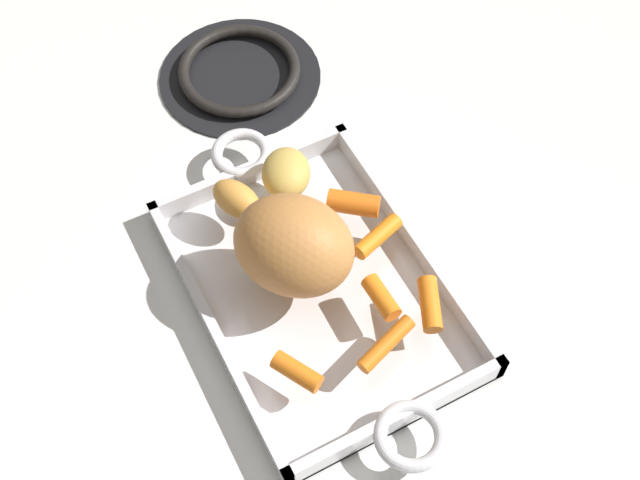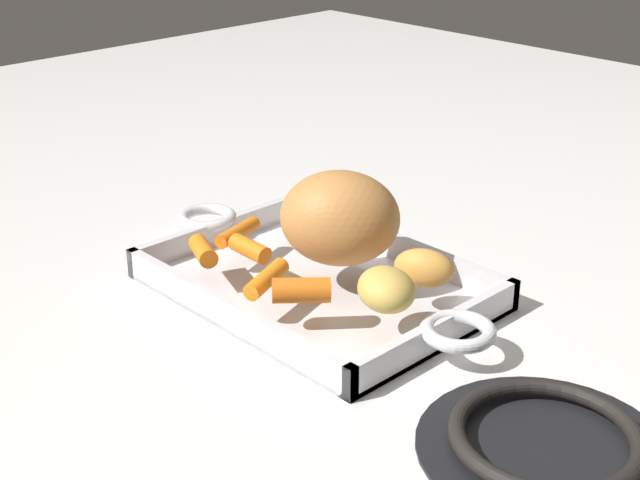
{
  "view_description": "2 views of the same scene",
  "coord_description": "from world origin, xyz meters",
  "px_view_note": "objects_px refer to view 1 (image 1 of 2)",
  "views": [
    {
      "loc": [
        0.34,
        -0.17,
        0.7
      ],
      "look_at": [
        -0.02,
        0.01,
        0.06
      ],
      "focal_mm": 45.97,
      "sensor_mm": 36.0,
      "label": 1
    },
    {
      "loc": [
        -0.57,
        0.54,
        0.41
      ],
      "look_at": [
        -0.02,
        0.02,
        0.07
      ],
      "focal_mm": 51.47,
      "sensor_mm": 36.0,
      "label": 2
    }
  ],
  "objects_px": {
    "pork_roast": "(294,245)",
    "baby_carrot_southwest": "(297,372)",
    "baby_carrot_northwest": "(381,298)",
    "baby_carrot_center_left": "(386,344)",
    "baby_carrot_long": "(430,304)",
    "baby_carrot_southeast": "(378,236)",
    "stove_burner_rear": "(240,72)",
    "baby_carrot_northeast": "(353,203)",
    "roasting_dish": "(317,289)",
    "potato_halved": "(286,173)",
    "potato_golden_large": "(237,199)"
  },
  "relations": [
    {
      "from": "pork_roast",
      "to": "baby_carrot_southwest",
      "type": "relative_size",
      "value": 2.46
    },
    {
      "from": "baby_carrot_northwest",
      "to": "baby_carrot_center_left",
      "type": "xyz_separation_m",
      "value": [
        0.04,
        -0.02,
        -0.0
      ]
    },
    {
      "from": "baby_carrot_long",
      "to": "baby_carrot_southeast",
      "type": "bearing_deg",
      "value": -176.44
    },
    {
      "from": "stove_burner_rear",
      "to": "baby_carrot_northeast",
      "type": "bearing_deg",
      "value": 3.33
    },
    {
      "from": "baby_carrot_northwest",
      "to": "baby_carrot_center_left",
      "type": "distance_m",
      "value": 0.05
    },
    {
      "from": "roasting_dish",
      "to": "baby_carrot_northeast",
      "type": "distance_m",
      "value": 0.09
    },
    {
      "from": "baby_carrot_southwest",
      "to": "stove_burner_rear",
      "type": "distance_m",
      "value": 0.39
    },
    {
      "from": "baby_carrot_northwest",
      "to": "baby_carrot_center_left",
      "type": "bearing_deg",
      "value": -24.48
    },
    {
      "from": "baby_carrot_long",
      "to": "potato_halved",
      "type": "bearing_deg",
      "value": -164.32
    },
    {
      "from": "baby_carrot_northwest",
      "to": "potato_halved",
      "type": "relative_size",
      "value": 0.74
    },
    {
      "from": "baby_carrot_northwest",
      "to": "baby_carrot_northeast",
      "type": "relative_size",
      "value": 0.87
    },
    {
      "from": "baby_carrot_long",
      "to": "potato_golden_large",
      "type": "height_order",
      "value": "potato_golden_large"
    },
    {
      "from": "baby_carrot_southeast",
      "to": "baby_carrot_southwest",
      "type": "height_order",
      "value": "same"
    },
    {
      "from": "roasting_dish",
      "to": "baby_carrot_southwest",
      "type": "height_order",
      "value": "baby_carrot_southwest"
    },
    {
      "from": "baby_carrot_center_left",
      "to": "potato_halved",
      "type": "xyz_separation_m",
      "value": [
        -0.2,
        0.0,
        0.01
      ]
    },
    {
      "from": "baby_carrot_southwest",
      "to": "baby_carrot_northwest",
      "type": "bearing_deg",
      "value": 105.97
    },
    {
      "from": "baby_carrot_long",
      "to": "baby_carrot_northwest",
      "type": "bearing_deg",
      "value": -126.81
    },
    {
      "from": "stove_burner_rear",
      "to": "baby_carrot_long",
      "type": "bearing_deg",
      "value": 3.48
    },
    {
      "from": "baby_carrot_southwest",
      "to": "stove_burner_rear",
      "type": "bearing_deg",
      "value": 162.99
    },
    {
      "from": "baby_carrot_southeast",
      "to": "baby_carrot_center_left",
      "type": "height_order",
      "value": "baby_carrot_southeast"
    },
    {
      "from": "baby_carrot_northeast",
      "to": "baby_carrot_northwest",
      "type": "bearing_deg",
      "value": -14.96
    },
    {
      "from": "stove_burner_rear",
      "to": "baby_carrot_southeast",
      "type": "bearing_deg",
      "value": 3.45
    },
    {
      "from": "potato_golden_large",
      "to": "stove_burner_rear",
      "type": "relative_size",
      "value": 0.29
    },
    {
      "from": "baby_carrot_long",
      "to": "baby_carrot_northeast",
      "type": "relative_size",
      "value": 1.0
    },
    {
      "from": "baby_carrot_northeast",
      "to": "stove_burner_rear",
      "type": "height_order",
      "value": "baby_carrot_northeast"
    },
    {
      "from": "potato_golden_large",
      "to": "baby_carrot_southwest",
      "type": "bearing_deg",
      "value": -8.59
    },
    {
      "from": "baby_carrot_long",
      "to": "potato_golden_large",
      "type": "bearing_deg",
      "value": -149.04
    },
    {
      "from": "baby_carrot_southeast",
      "to": "potato_halved",
      "type": "xyz_separation_m",
      "value": [
        -0.1,
        -0.05,
        0.01
      ]
    },
    {
      "from": "baby_carrot_long",
      "to": "stove_burner_rear",
      "type": "bearing_deg",
      "value": -176.52
    },
    {
      "from": "baby_carrot_southeast",
      "to": "baby_carrot_center_left",
      "type": "distance_m",
      "value": 0.11
    },
    {
      "from": "baby_carrot_southwest",
      "to": "baby_carrot_northeast",
      "type": "height_order",
      "value": "baby_carrot_northeast"
    },
    {
      "from": "pork_roast",
      "to": "potato_halved",
      "type": "xyz_separation_m",
      "value": [
        -0.09,
        0.04,
        -0.03
      ]
    },
    {
      "from": "baby_carrot_southeast",
      "to": "potato_halved",
      "type": "relative_size",
      "value": 0.93
    },
    {
      "from": "pork_roast",
      "to": "potato_halved",
      "type": "bearing_deg",
      "value": 158.06
    },
    {
      "from": "roasting_dish",
      "to": "potato_golden_large",
      "type": "relative_size",
      "value": 7.42
    },
    {
      "from": "baby_carrot_long",
      "to": "baby_carrot_northwest",
      "type": "height_order",
      "value": "baby_carrot_long"
    },
    {
      "from": "baby_carrot_northeast",
      "to": "potato_golden_large",
      "type": "relative_size",
      "value": 0.92
    },
    {
      "from": "baby_carrot_southwest",
      "to": "baby_carrot_long",
      "type": "bearing_deg",
      "value": 90.94
    },
    {
      "from": "baby_carrot_northeast",
      "to": "baby_carrot_long",
      "type": "bearing_deg",
      "value": 3.74
    },
    {
      "from": "baby_carrot_southeast",
      "to": "baby_carrot_southwest",
      "type": "xyz_separation_m",
      "value": [
        0.09,
        -0.13,
        0.0
      ]
    },
    {
      "from": "baby_carrot_southeast",
      "to": "stove_burner_rear",
      "type": "distance_m",
      "value": 0.29
    },
    {
      "from": "baby_carrot_southeast",
      "to": "baby_carrot_center_left",
      "type": "bearing_deg",
      "value": -25.99
    },
    {
      "from": "potato_halved",
      "to": "stove_burner_rear",
      "type": "xyz_separation_m",
      "value": [
        -0.18,
        0.03,
        -0.04
      ]
    },
    {
      "from": "baby_carrot_southeast",
      "to": "potato_halved",
      "type": "height_order",
      "value": "potato_halved"
    },
    {
      "from": "pork_roast",
      "to": "potato_golden_large",
      "type": "bearing_deg",
      "value": -168.13
    },
    {
      "from": "roasting_dish",
      "to": "baby_carrot_northeast",
      "type": "bearing_deg",
      "value": 127.38
    },
    {
      "from": "potato_halved",
      "to": "baby_carrot_center_left",
      "type": "bearing_deg",
      "value": -0.56
    },
    {
      "from": "baby_carrot_southeast",
      "to": "potato_golden_large",
      "type": "distance_m",
      "value": 0.14
    },
    {
      "from": "baby_carrot_southwest",
      "to": "baby_carrot_center_left",
      "type": "distance_m",
      "value": 0.08
    },
    {
      "from": "potato_halved",
      "to": "roasting_dish",
      "type": "bearing_deg",
      "value": -11.53
    }
  ]
}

